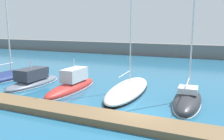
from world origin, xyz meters
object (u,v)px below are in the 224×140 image
Objects in this scene: motorboat_slate_second at (33,80)px; motorboat_red_third at (72,85)px; sailboat_navy_nearest at (8,75)px; sailboat_charcoal_fifth at (187,100)px; sailboat_ivory_fourth at (128,89)px.

motorboat_slate_second is 0.94× the size of motorboat_red_third.
sailboat_navy_nearest is 21.03m from sailboat_charcoal_fifth.
sailboat_ivory_fourth reaches higher than motorboat_slate_second.
sailboat_ivory_fourth reaches higher than sailboat_charcoal_fifth.
sailboat_ivory_fourth is (5.41, 1.21, -0.16)m from motorboat_red_third.
sailboat_charcoal_fifth reaches higher than motorboat_red_third.
sailboat_navy_nearest is 10.18m from motorboat_red_third.
sailboat_navy_nearest is at bearing 84.73° from sailboat_charcoal_fifth.
sailboat_ivory_fourth is at bearing -82.51° from motorboat_slate_second.
motorboat_slate_second is at bearing 89.56° from motorboat_red_third.
motorboat_red_third reaches higher than motorboat_slate_second.
motorboat_red_third is 0.68× the size of sailboat_charcoal_fifth.
sailboat_navy_nearest reaches higher than sailboat_ivory_fourth.
motorboat_slate_second is at bearing 88.67° from sailboat_charcoal_fifth.
sailboat_navy_nearest is 1.72× the size of sailboat_charcoal_fifth.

